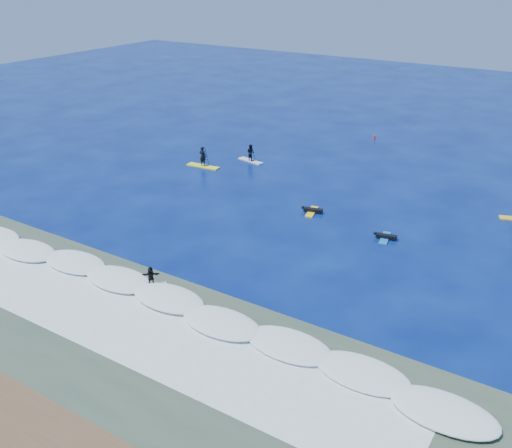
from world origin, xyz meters
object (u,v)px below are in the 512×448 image
Objects in this scene: sup_paddler_left at (203,160)px; wave_surfer at (151,277)px; prone_paddler_near at (312,211)px; marker_buoy at (374,137)px; prone_paddler_far at (385,237)px; sup_paddler_center at (251,154)px.

wave_surfer is at bearing -65.78° from sup_paddler_left.
prone_paddler_near is 15.54m from wave_surfer.
sup_paddler_left is at bearing 79.10° from wave_surfer.
prone_paddler_near is at bearing -80.91° from marker_buoy.
wave_surfer is (-2.95, -15.24, 0.57)m from prone_paddler_near.
prone_paddler_near is 3.76× the size of marker_buoy.
wave_surfer is 36.81m from marker_buoy.
marker_buoy is (-0.50, 36.81, -0.47)m from wave_surfer.
sup_paddler_left reaches higher than prone_paddler_far.
sup_paddler_center is at bearing -118.37° from marker_buoy.
sup_paddler_center is 1.80× the size of wave_surfer.
prone_paddler_near is at bearing -21.62° from sup_paddler_left.
marker_buoy is (-3.45, 21.57, 0.11)m from prone_paddler_near.
sup_paddler_center is 13.42m from prone_paddler_near.
sup_paddler_center reaches higher than prone_paddler_far.
prone_paddler_near is (10.83, -7.90, -0.59)m from sup_paddler_center.
sup_paddler_center is 19.68m from prone_paddler_far.
prone_paddler_far is 25.02m from marker_buoy.
sup_paddler_left is 4.81m from sup_paddler_center.
sup_paddler_left reaches higher than wave_surfer.
prone_paddler_near is 6.66m from prone_paddler_far.
prone_paddler_far is 1.34× the size of wave_surfer.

